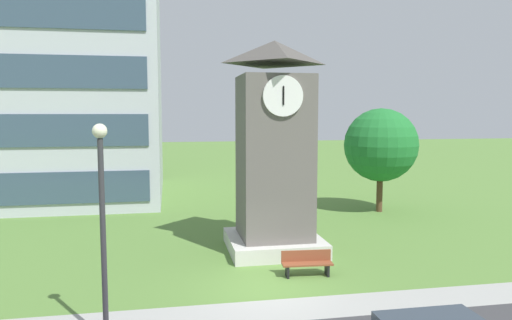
{
  "coord_description": "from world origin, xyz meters",
  "views": [
    {
      "loc": [
        -3.14,
        -14.88,
        5.78
      ],
      "look_at": [
        0.58,
        5.2,
        3.74
      ],
      "focal_mm": 33.29,
      "sensor_mm": 36.0,
      "label": 1
    }
  ],
  "objects_px": {
    "street_lamp": "(102,208)",
    "clock_tower": "(274,160)",
    "tree_streetside": "(381,145)",
    "park_bench": "(307,263)"
  },
  "relations": [
    {
      "from": "park_bench",
      "to": "tree_streetside",
      "type": "distance_m",
      "value": 12.74
    },
    {
      "from": "clock_tower",
      "to": "street_lamp",
      "type": "distance_m",
      "value": 9.25
    },
    {
      "from": "street_lamp",
      "to": "tree_streetside",
      "type": "height_order",
      "value": "tree_streetside"
    },
    {
      "from": "clock_tower",
      "to": "park_bench",
      "type": "relative_size",
      "value": 4.75
    },
    {
      "from": "clock_tower",
      "to": "tree_streetside",
      "type": "bearing_deg",
      "value": 40.01
    },
    {
      "from": "tree_streetside",
      "to": "clock_tower",
      "type": "bearing_deg",
      "value": -139.99
    },
    {
      "from": "street_lamp",
      "to": "tree_streetside",
      "type": "distance_m",
      "value": 19.34
    },
    {
      "from": "clock_tower",
      "to": "tree_streetside",
      "type": "xyz_separation_m",
      "value": [
        7.79,
        6.54,
        0.08
      ]
    },
    {
      "from": "street_lamp",
      "to": "clock_tower",
      "type": "bearing_deg",
      "value": 49.99
    },
    {
      "from": "park_bench",
      "to": "street_lamp",
      "type": "distance_m",
      "value": 8.01
    }
  ]
}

